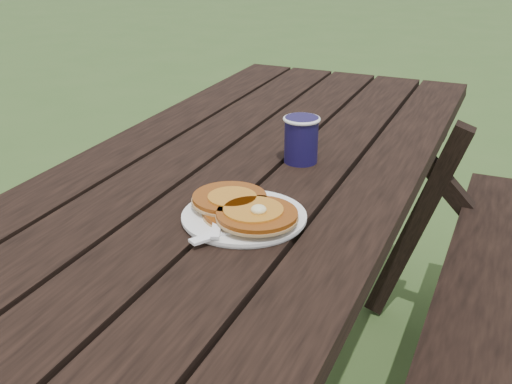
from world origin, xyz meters
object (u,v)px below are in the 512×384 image
at_px(plate, 244,217).
at_px(pancake_stack, 244,209).
at_px(picnic_table, 249,303).
at_px(coffee_cup, 301,137).

distance_m(plate, pancake_stack, 0.02).
relative_size(picnic_table, plate, 8.14).
bearing_deg(picnic_table, pancake_stack, -67.37).
xyz_separation_m(plate, pancake_stack, (0.00, -0.00, 0.02)).
height_order(plate, coffee_cup, coffee_cup).
height_order(picnic_table, plate, plate).
bearing_deg(coffee_cup, picnic_table, -162.46).
bearing_deg(coffee_cup, pancake_stack, -88.95).
bearing_deg(pancake_stack, picnic_table, 112.63).
bearing_deg(picnic_table, plate, -67.28).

